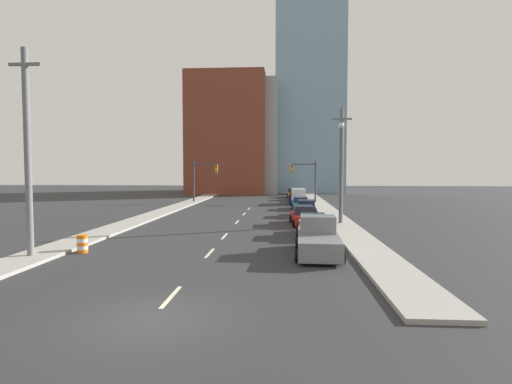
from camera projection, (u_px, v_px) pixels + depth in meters
ground_plane at (152, 318)px, 11.81m from camera, size 200.00×200.00×0.00m
sidewalk_left at (200, 199)px, 59.25m from camera, size 2.26×94.10×0.17m
sidewalk_right at (315, 199)px, 58.11m from camera, size 2.26×94.10×0.17m
lane_stripe_at_2m at (171, 297)px, 13.80m from camera, size 0.16×2.40×0.01m
lane_stripe_at_9m at (210, 253)px, 21.04m from camera, size 0.16×2.40×0.01m
lane_stripe_at_15m at (224, 236)px, 26.38m from camera, size 0.16×2.40×0.01m
lane_stripe_at_22m at (237, 222)px, 33.58m from camera, size 0.16×2.40×0.01m
lane_stripe_at_28m at (244, 214)px, 39.70m from camera, size 0.16×2.40×0.01m
lane_stripe_at_33m at (249, 209)px, 45.12m from camera, size 0.16×2.40×0.01m
building_brick_left at (229, 136)px, 75.99m from camera, size 14.00×16.00×21.69m
building_office_center at (248, 140)px, 79.78m from camera, size 12.00×20.00×20.67m
building_glass_right at (308, 99)px, 82.47m from camera, size 13.00×20.00×38.19m
traffic_signal_left at (201, 176)px, 53.36m from camera, size 3.37×0.35×5.55m
traffic_signal_right at (308, 176)px, 52.39m from camera, size 3.37×0.35×5.55m
utility_pole_left_near at (28, 152)px, 19.46m from camera, size 1.60×0.32×10.28m
utility_pole_right_mid at (341, 166)px, 31.59m from camera, size 1.60×0.32×9.19m
traffic_barrel at (82, 244)px, 21.10m from camera, size 0.56×0.56×0.95m
street_lamp at (341, 166)px, 31.48m from camera, size 0.44×0.44×8.10m
pickup_truck_gray at (318, 239)px, 20.63m from camera, size 2.50×5.37×1.96m
sedan_tan at (313, 226)px, 26.52m from camera, size 2.29×4.70×1.47m
sedan_red at (303, 216)px, 32.04m from camera, size 2.21×4.85×1.53m
sedan_navy at (306, 209)px, 37.87m from camera, size 2.19×4.64×1.53m
sedan_teal at (301, 204)px, 44.27m from camera, size 2.11×4.80×1.38m
box_truck_blue at (298, 197)px, 51.45m from camera, size 2.35×6.05×1.98m
sedan_black at (297, 195)px, 57.76m from camera, size 2.33×4.77×1.55m
sedan_orange at (293, 193)px, 63.59m from camera, size 2.08×4.29×1.43m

